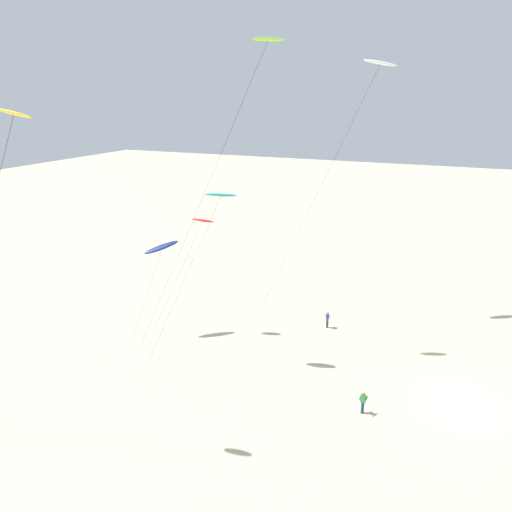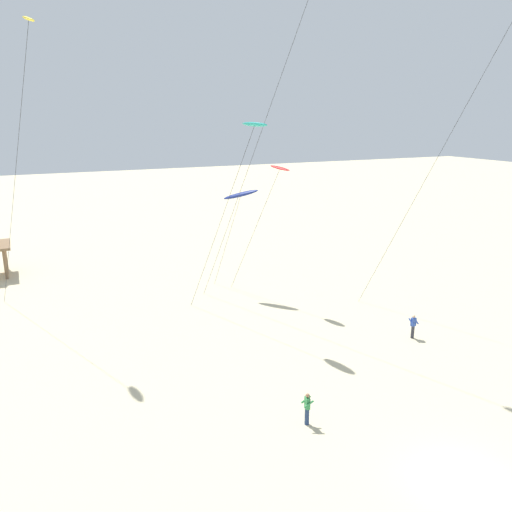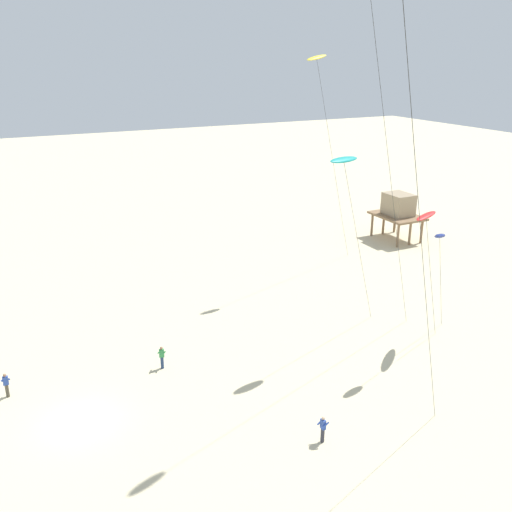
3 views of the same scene
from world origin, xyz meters
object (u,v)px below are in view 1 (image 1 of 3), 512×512
at_px(kite_teal, 220,197).
at_px(kite_yellow, 11,123).
at_px(kite_navy, 161,248).
at_px(kite_flyer_nearest, 327,319).
at_px(kite_flyer_furthest, 363,402).
at_px(kite_red, 202,222).
at_px(kite_lime, 264,49).
at_px(kite_white, 379,66).

height_order(kite_teal, kite_yellow, kite_yellow).
bearing_deg(kite_yellow, kite_navy, 5.45).
distance_m(kite_flyer_nearest, kite_flyer_furthest, 12.89).
xyz_separation_m(kite_red, kite_yellow, (-16.61, 1.81, 9.21)).
height_order(kite_lime, kite_yellow, kite_lime).
xyz_separation_m(kite_navy, kite_white, (12.49, -15.81, 15.37)).
bearing_deg(kite_flyer_nearest, kite_flyer_furthest, -154.06).
distance_m(kite_red, kite_flyer_nearest, 15.07).
relative_size(kite_white, kite_flyer_furthest, 14.57).
bearing_deg(kite_lime, kite_flyer_nearest, -45.11).
height_order(kite_teal, kite_navy, kite_teal).
bearing_deg(kite_flyer_nearest, kite_lime, 134.89).
relative_size(kite_red, kite_yellow, 0.53).
relative_size(kite_teal, kite_yellow, 0.69).
xyz_separation_m(kite_lime, kite_red, (-0.03, 5.82, -13.88)).
distance_m(kite_teal, kite_flyer_furthest, 18.09).
bearing_deg(kite_lime, kite_yellow, 155.36).
bearing_deg(kite_flyer_nearest, kite_red, 114.27).
bearing_deg(kite_red, kite_lime, -89.71).
distance_m(kite_white, kite_flyer_furthest, 28.92).
bearing_deg(kite_red, kite_teal, -135.28).
height_order(kite_navy, kite_flyer_furthest, kite_navy).
bearing_deg(kite_navy, kite_red, -60.47).
height_order(kite_red, kite_yellow, kite_yellow).
distance_m(kite_lime, kite_flyer_nearest, 24.43).
relative_size(kite_navy, kite_flyer_nearest, 5.36).
distance_m(kite_lime, kite_yellow, 18.89).
distance_m(kite_navy, kite_flyer_furthest, 21.38).
bearing_deg(kite_white, kite_yellow, 152.16).
relative_size(kite_flyer_nearest, kite_flyer_furthest, 1.00).
distance_m(kite_yellow, kite_flyer_furthest, 27.84).
xyz_separation_m(kite_red, kite_flyer_furthest, (-6.82, -16.21, -9.61)).
relative_size(kite_navy, kite_white, 0.37).
distance_m(kite_teal, kite_flyer_nearest, 16.96).
bearing_deg(kite_lime, kite_teal, 154.22).
distance_m(kite_red, kite_white, 21.09).
bearing_deg(kite_red, kite_flyer_furthest, -112.82).
distance_m(kite_lime, kite_flyer_furthest, 26.58).
relative_size(kite_red, kite_flyer_furthest, 6.51).
bearing_deg(kite_lime, kite_navy, 101.59).
xyz_separation_m(kite_lime, kite_yellow, (-16.64, 7.63, -4.67)).
distance_m(kite_white, kite_flyer_nearest, 23.59).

